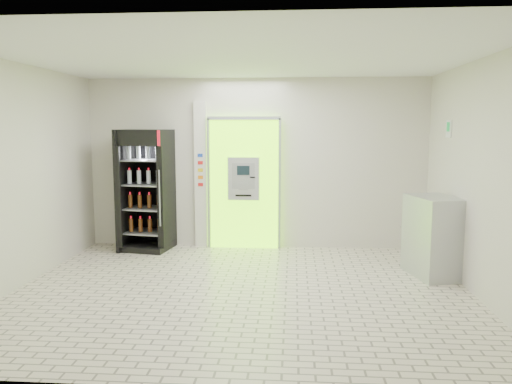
# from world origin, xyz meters

# --- Properties ---
(ground) EXTENTS (6.00, 6.00, 0.00)m
(ground) POSITION_xyz_m (0.00, 0.00, 0.00)
(ground) COLOR beige
(ground) RESTS_ON ground
(room_shell) EXTENTS (6.00, 6.00, 6.00)m
(room_shell) POSITION_xyz_m (0.00, 0.00, 1.84)
(room_shell) COLOR beige
(room_shell) RESTS_ON ground
(atm_assembly) EXTENTS (1.30, 0.24, 2.33)m
(atm_assembly) POSITION_xyz_m (-0.20, 2.41, 1.17)
(atm_assembly) COLOR #7BF308
(atm_assembly) RESTS_ON ground
(pillar) EXTENTS (0.22, 0.11, 2.60)m
(pillar) POSITION_xyz_m (-0.98, 2.45, 1.30)
(pillar) COLOR silver
(pillar) RESTS_ON ground
(beverage_cooler) EXTENTS (0.89, 0.83, 2.10)m
(beverage_cooler) POSITION_xyz_m (-1.90, 2.15, 1.01)
(beverage_cooler) COLOR black
(beverage_cooler) RESTS_ON ground
(steel_cabinet) EXTENTS (0.78, 0.98, 1.16)m
(steel_cabinet) POSITION_xyz_m (2.70, 0.89, 0.58)
(steel_cabinet) COLOR #ACAEB4
(steel_cabinet) RESTS_ON ground
(exit_sign) EXTENTS (0.02, 0.22, 0.26)m
(exit_sign) POSITION_xyz_m (2.99, 1.40, 2.12)
(exit_sign) COLOR white
(exit_sign) RESTS_ON room_shell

